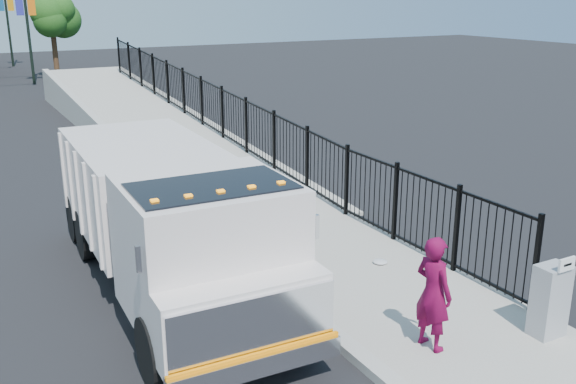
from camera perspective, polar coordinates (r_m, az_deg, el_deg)
ground at (r=11.88m, az=1.49°, el=-10.88°), size 120.00×120.00×0.00m
sidewalk at (r=11.50m, az=15.22°, el=-12.19°), size 3.55×12.00×0.12m
curb at (r=10.39m, az=7.24°, el=-14.98°), size 0.30×12.00×0.16m
ramp at (r=26.70m, az=-11.98°, el=4.80°), size 3.95×24.06×3.19m
iron_fence at (r=23.30m, az=-5.82°, el=5.56°), size 0.10×28.00×1.80m
truck at (r=12.29m, az=-10.50°, el=-2.00°), size 2.95×8.40×2.85m
worker at (r=10.51m, az=12.79°, el=-8.75°), size 0.54×0.75×1.90m
utility_cabinet at (r=11.58m, az=22.24°, el=-8.92°), size 0.55×0.40×1.25m
arrow_sign at (r=11.16m, az=23.53°, el=-5.92°), size 0.35×0.04×0.22m
debris at (r=13.80m, az=8.20°, el=-6.14°), size 0.31×0.31×0.08m
light_pole_1 at (r=44.55m, az=-22.64°, el=14.43°), size 3.78×0.22×8.00m
light_pole_3 at (r=56.01m, az=-24.08°, el=14.60°), size 3.77×0.22×8.00m
tree_1 at (r=47.68m, az=-20.28°, el=14.25°), size 2.29×2.29×5.14m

